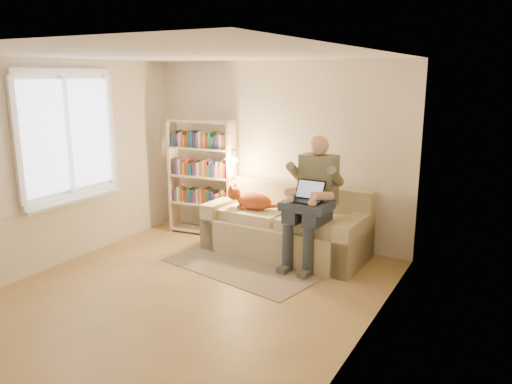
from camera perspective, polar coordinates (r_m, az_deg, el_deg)
The scene contains 13 objects.
floor at distance 5.78m, azimuth -7.78°, elevation -11.42°, with size 4.50×4.50×0.00m, color #9C7D47.
ceiling at distance 5.26m, azimuth -8.69°, elevation 15.28°, with size 4.00×4.50×0.02m, color white.
wall_left at distance 6.75m, azimuth -21.91°, elevation 2.91°, with size 0.02×4.50×2.60m, color silver.
wall_right at distance 4.48m, azimuth 12.67°, elevation -1.28°, with size 0.02×4.50×2.60m, color silver.
wall_back at distance 7.26m, azimuth 2.55°, elevation 4.51°, with size 4.00×0.02×2.60m, color silver.
window at distance 6.83m, azimuth -20.39°, elevation 3.78°, with size 0.12×1.52×1.69m.
sofa at distance 6.87m, azimuth 3.55°, elevation -4.27°, with size 2.21×1.06×0.92m.
person at distance 6.38m, azimuth 6.52°, elevation -0.24°, with size 0.50×0.78×1.66m.
cat at distance 6.90m, azimuth -0.84°, elevation -0.90°, with size 0.80×0.30×0.29m.
blanket at distance 6.22m, azimuth 6.47°, elevation -1.65°, with size 0.58×0.48×0.11m, color #2A3449.
laptop at distance 6.20m, azimuth 6.55°, elevation -0.55°, with size 0.39×0.36×0.31m.
bookshelf at distance 7.58m, azimuth -6.21°, elevation 2.31°, with size 1.19×0.37×1.76m.
rug at distance 6.50m, azimuth -1.08°, elevation -8.38°, with size 1.98×1.17×0.01m, color gray.
Camera 1 is at (3.19, -4.18, 2.40)m, focal length 35.00 mm.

